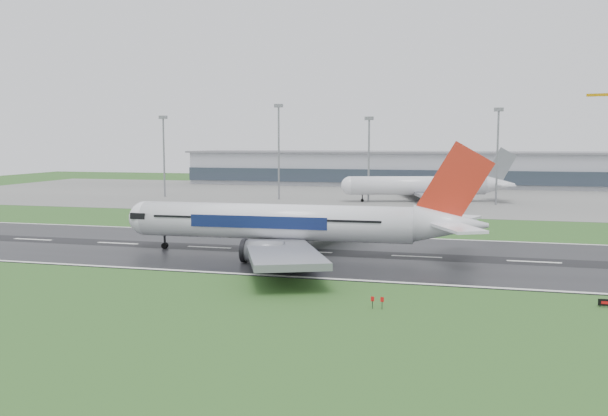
# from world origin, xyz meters

# --- Properties ---
(ground) EXTENTS (520.00, 520.00, 0.00)m
(ground) POSITION_xyz_m (0.00, 0.00, 0.00)
(ground) COLOR #26501D
(ground) RESTS_ON ground
(runway) EXTENTS (400.00, 45.00, 0.10)m
(runway) POSITION_xyz_m (0.00, 0.00, 0.05)
(runway) COLOR black
(runway) RESTS_ON ground
(apron) EXTENTS (400.00, 130.00, 0.08)m
(apron) POSITION_xyz_m (0.00, 125.00, 0.04)
(apron) COLOR slate
(apron) RESTS_ON ground
(terminal) EXTENTS (240.00, 36.00, 15.00)m
(terminal) POSITION_xyz_m (0.00, 185.00, 7.50)
(terminal) COLOR #94969F
(terminal) RESTS_ON ground
(main_airliner) EXTENTS (69.02, 65.94, 19.76)m
(main_airliner) POSITION_xyz_m (-21.20, -2.68, 9.98)
(main_airliner) COLOR white
(main_airliner) RESTS_ON runway
(parked_airliner) EXTENTS (73.38, 70.47, 17.74)m
(parked_airliner) POSITION_xyz_m (-5.02, 104.66, 8.95)
(parked_airliner) COLOR silver
(parked_airliner) RESTS_ON apron
(runway_sign) EXTENTS (2.31, 0.65, 1.04)m
(runway_sign) POSITION_xyz_m (25.91, -28.91, 0.52)
(runway_sign) COLOR black
(runway_sign) RESTS_ON ground
(floodmast_0) EXTENTS (0.64, 0.64, 28.70)m
(floodmast_0) POSITION_xyz_m (-99.75, 100.00, 14.35)
(floodmast_0) COLOR gray
(floodmast_0) RESTS_ON ground
(floodmast_1) EXTENTS (0.64, 0.64, 32.32)m
(floodmast_1) POSITION_xyz_m (-55.58, 100.00, 16.16)
(floodmast_1) COLOR gray
(floodmast_1) RESTS_ON ground
(floodmast_2) EXTENTS (0.64, 0.64, 27.67)m
(floodmast_2) POSITION_xyz_m (-23.74, 100.00, 13.84)
(floodmast_2) COLOR gray
(floodmast_2) RESTS_ON ground
(floodmast_3) EXTENTS (0.64, 0.64, 30.13)m
(floodmast_3) POSITION_xyz_m (18.00, 100.00, 15.06)
(floodmast_3) COLOR gray
(floodmast_3) RESTS_ON ground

